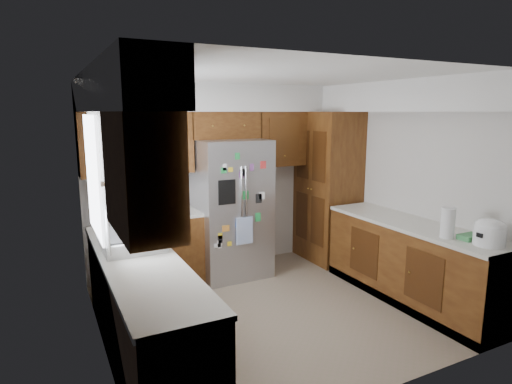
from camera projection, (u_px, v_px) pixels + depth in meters
floor at (276, 310)px, 4.72m from camera, size 3.60×3.60×0.00m
room_shell at (253, 142)px, 4.65m from camera, size 3.64×3.24×2.52m
left_counter_run at (150, 296)px, 4.06m from camera, size 1.36×3.20×0.92m
right_counter_run at (411, 265)px, 4.89m from camera, size 0.63×2.25×0.92m
pantry at (328, 187)px, 6.19m from camera, size 0.60×0.90×2.15m
fridge at (231, 208)px, 5.61m from camera, size 0.90×0.79×1.80m
bridge_cabinet at (224, 125)px, 5.61m from camera, size 0.96×0.34×0.35m
fridge_top_items at (221, 102)px, 5.52m from camera, size 0.73×0.33×0.26m
sink_assembly at (131, 239)px, 3.96m from camera, size 0.52×0.70×0.37m
left_counter_clutter at (119, 215)px, 4.61m from camera, size 0.34×0.84×0.38m
rice_cooker at (490, 232)px, 3.98m from camera, size 0.29×0.28×0.25m
paper_towel at (448, 223)px, 4.21m from camera, size 0.13×0.13×0.30m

